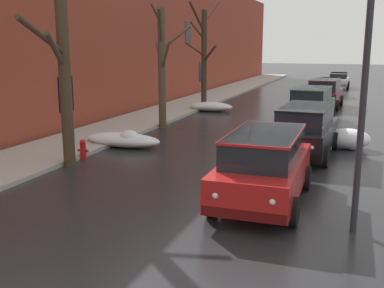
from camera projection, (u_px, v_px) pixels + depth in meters
left_sidewalk_slab at (143, 120)px, 24.51m from camera, size 3.24×80.00×0.14m
brick_townhouse_facade at (105, 32)px, 24.27m from camera, size 0.63×80.00×9.23m
snow_bank_near_corner_left at (123, 140)px, 18.26m from camera, size 3.18×1.24×0.71m
snow_bank_along_left_kerb at (348, 139)px, 17.91m from camera, size 1.72×1.19×0.79m
snow_bank_mid_block_left at (210, 107)px, 28.11m from camera, size 2.72×1.24×0.57m
bare_tree_second_along_sidewalk at (63, 55)px, 14.59m from camera, size 0.73×3.57×7.11m
bare_tree_mid_block at (162, 65)px, 21.90m from camera, size 2.26×2.94×5.78m
bare_tree_far_down_block at (204, 56)px, 27.64m from camera, size 2.50×3.87×6.59m
suv_red_approaching_near_lane at (264, 164)px, 11.71m from camera, size 2.14×4.69×1.82m
suv_black_parked_kerbside_close at (305, 129)px, 16.69m from camera, size 2.24×4.77×1.82m
suv_green_parked_kerbside_mid at (311, 104)px, 23.78m from camera, size 2.31×4.49×1.82m
suv_maroon_parked_far_down_block at (324, 92)px, 29.58m from camera, size 2.28×4.52×1.82m
sedan_darkblue_queued_behind_truck at (330, 87)px, 36.26m from camera, size 1.99×3.96×1.42m
sedan_white_at_far_intersection at (338, 80)px, 43.10m from camera, size 1.97×4.32×1.42m
fire_hydrant at (83, 149)px, 16.30m from camera, size 0.42×0.22×0.71m
street_lamp_post at (364, 95)px, 9.38m from camera, size 0.44×0.24×5.25m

